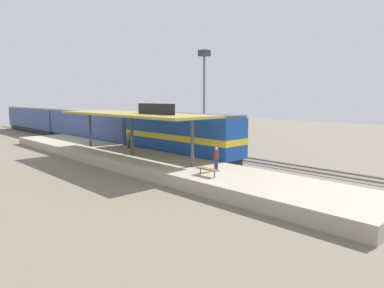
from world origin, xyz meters
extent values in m
plane|color=#706656|center=(2.00, 0.00, 0.00)|extent=(120.00, 120.00, 0.00)
cube|color=#5F5649|center=(0.00, 0.00, 0.02)|extent=(3.20, 110.00, 0.04)
cube|color=gray|center=(-0.72, 0.00, 0.08)|extent=(0.10, 110.00, 0.16)
cube|color=gray|center=(0.72, 0.00, 0.08)|extent=(0.10, 110.00, 0.16)
cube|color=#5F5649|center=(4.60, 0.00, 0.02)|extent=(3.20, 110.00, 0.04)
cube|color=gray|center=(3.88, 0.00, 0.08)|extent=(0.10, 110.00, 0.16)
cube|color=gray|center=(5.32, 0.00, 0.08)|extent=(0.10, 110.00, 0.16)
cube|color=#A89E89|center=(-4.60, 0.00, 0.45)|extent=(6.00, 44.00, 0.90)
cylinder|color=#47474C|center=(-4.60, -8.00, 2.70)|extent=(0.28, 0.28, 3.60)
cylinder|color=#47474C|center=(-4.60, 0.00, 2.70)|extent=(0.28, 0.28, 3.60)
cylinder|color=#47474C|center=(-4.60, 8.00, 2.70)|extent=(0.28, 0.28, 3.60)
cube|color=#A38E3D|center=(-4.60, 0.00, 4.60)|extent=(5.20, 18.00, 0.20)
cube|color=black|center=(-4.60, -3.60, 5.15)|extent=(0.12, 4.80, 0.90)
cylinder|color=#333338|center=(-6.00, -11.56, 1.11)|extent=(0.07, 0.07, 0.42)
cylinder|color=#333338|center=(-6.00, -10.26, 1.11)|extent=(0.07, 0.07, 0.42)
cube|color=brown|center=(-6.00, -10.91, 1.36)|extent=(0.44, 1.70, 0.08)
cube|color=#28282D|center=(0.00, -1.42, 0.51)|extent=(2.60, 13.60, 0.70)
cube|color=#19479E|center=(0.00, -1.42, 2.61)|extent=(2.90, 14.40, 3.50)
cube|color=#47474C|center=(0.00, -1.42, 4.48)|extent=(2.78, 14.11, 0.24)
cube|color=yellow|center=(0.00, -1.42, 2.35)|extent=(2.93, 14.43, 0.56)
cube|color=#28282D|center=(0.00, 16.58, 0.51)|extent=(2.60, 19.20, 0.70)
cube|color=#384C84|center=(0.00, 16.58, 2.51)|extent=(2.90, 20.00, 3.30)
cube|color=slate|center=(0.00, 16.58, 4.28)|extent=(2.78, 19.60, 0.24)
cube|color=#28282D|center=(0.00, 37.38, 0.51)|extent=(2.60, 19.20, 0.70)
cube|color=#384C84|center=(0.00, 37.38, 2.51)|extent=(2.90, 20.00, 3.30)
cube|color=slate|center=(0.00, 37.38, 4.28)|extent=(2.78, 19.60, 0.24)
cube|color=#28282D|center=(4.60, 6.21, 0.51)|extent=(2.50, 11.20, 0.70)
cube|color=#6B6056|center=(4.60, 6.21, 2.16)|extent=(2.80, 12.00, 2.60)
cube|color=#554D45|center=(4.60, 6.21, 3.58)|extent=(2.69, 11.76, 0.24)
cylinder|color=slate|center=(7.80, 2.82, 5.50)|extent=(0.28, 0.28, 11.00)
cube|color=#333338|center=(7.80, 2.82, 11.35)|extent=(1.10, 1.10, 0.70)
cylinder|color=#23603D|center=(-2.75, 3.47, 1.32)|extent=(0.16, 0.16, 0.84)
cylinder|color=#23603D|center=(-2.57, 3.47, 1.32)|extent=(0.16, 0.16, 0.84)
cylinder|color=olive|center=(-2.66, 3.47, 2.06)|extent=(0.34, 0.34, 0.64)
sphere|color=tan|center=(-2.66, 3.47, 2.50)|extent=(0.23, 0.23, 0.23)
cylinder|color=navy|center=(-4.50, -10.25, 1.32)|extent=(0.16, 0.16, 0.84)
cylinder|color=navy|center=(-4.32, -10.25, 1.32)|extent=(0.16, 0.16, 0.84)
cylinder|color=maroon|center=(-4.41, -10.25, 2.06)|extent=(0.34, 0.34, 0.64)
sphere|color=tan|center=(-4.41, -10.25, 2.50)|extent=(0.23, 0.23, 0.23)
camera|label=1|loc=(-22.21, -26.31, 6.05)|focal=32.02mm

